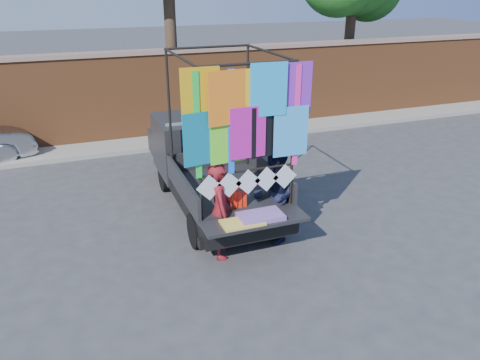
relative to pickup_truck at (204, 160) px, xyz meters
name	(u,v)px	position (x,y,z in m)	size (l,w,h in m)	color
ground	(228,251)	(-0.31, -2.41, -0.83)	(90.00, 90.00, 0.00)	#38383A
brick_wall	(150,95)	(-0.31, 4.59, 0.49)	(30.00, 0.45, 2.61)	brown
curb	(157,142)	(-0.31, 3.89, -0.77)	(30.00, 1.20, 0.12)	gray
pickup_truck	(204,160)	(0.00, 0.00, 0.00)	(2.08, 5.23, 3.29)	black
woman	(220,211)	(-0.46, -2.46, 0.02)	(0.62, 0.41, 1.71)	maroon
man	(274,194)	(0.62, -2.30, 0.08)	(0.89, 0.69, 1.83)	black
streamer_bundle	(242,198)	(-0.04, -2.39, 0.14)	(1.04, 0.19, 0.71)	#FD250D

